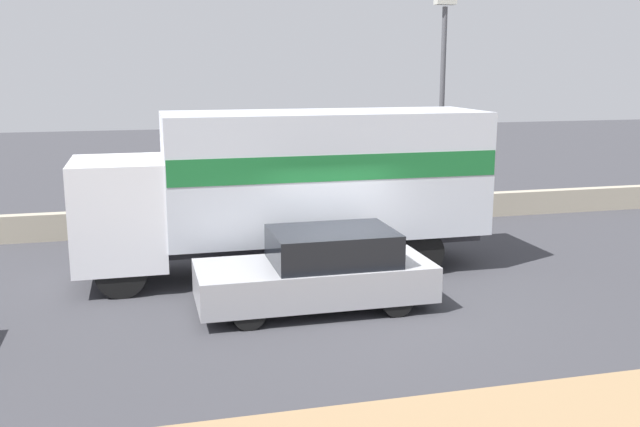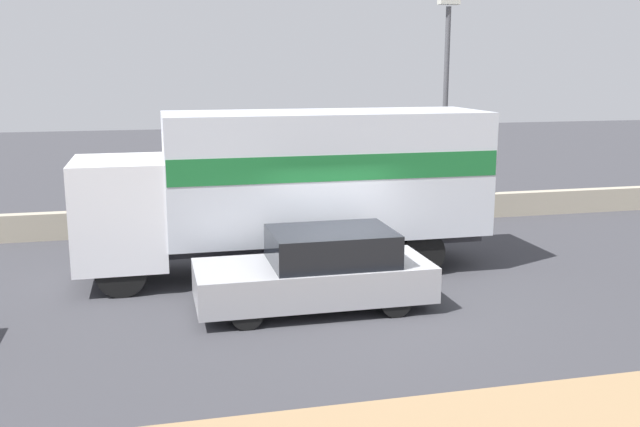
{
  "view_description": "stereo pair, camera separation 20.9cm",
  "coord_description": "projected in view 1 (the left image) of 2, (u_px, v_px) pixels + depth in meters",
  "views": [
    {
      "loc": [
        -3.68,
        -12.05,
        4.41
      ],
      "look_at": [
        -0.26,
        1.45,
        1.53
      ],
      "focal_mm": 40.0,
      "sensor_mm": 36.0,
      "label": 1
    },
    {
      "loc": [
        -3.48,
        -12.1,
        4.41
      ],
      "look_at": [
        -0.26,
        1.45,
        1.53
      ],
      "focal_mm": 40.0,
      "sensor_mm": 36.0,
      "label": 2
    }
  ],
  "objects": [
    {
      "name": "car_hatchback",
      "position": [
        320.0,
        271.0,
        13.11
      ],
      "size": [
        4.32,
        1.77,
        1.47
      ],
      "rotation": [
        0.0,
        0.0,
        3.14
      ],
      "color": "#9E9EA3",
      "rests_on": "ground_plane"
    },
    {
      "name": "stone_wall_backdrop",
      "position": [
        280.0,
        215.0,
        19.78
      ],
      "size": [
        60.0,
        0.35,
        0.7
      ],
      "color": "#A39984",
      "rests_on": "ground_plane"
    },
    {
      "name": "box_truck",
      "position": [
        297.0,
        181.0,
        15.26
      ],
      "size": [
        8.67,
        2.36,
        3.47
      ],
      "rotation": [
        0.0,
        0.0,
        3.14
      ],
      "color": "silver",
      "rests_on": "ground_plane"
    },
    {
      "name": "street_lamp",
      "position": [
        442.0,
        95.0,
        19.51
      ],
      "size": [
        0.56,
        0.28,
        6.22
      ],
      "color": "#4C4C51",
      "rests_on": "ground_plane"
    },
    {
      "name": "ground_plane",
      "position": [
        353.0,
        309.0,
        13.21
      ],
      "size": [
        80.0,
        80.0,
        0.0
      ],
      "primitive_type": "plane",
      "color": "#38383D"
    }
  ]
}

